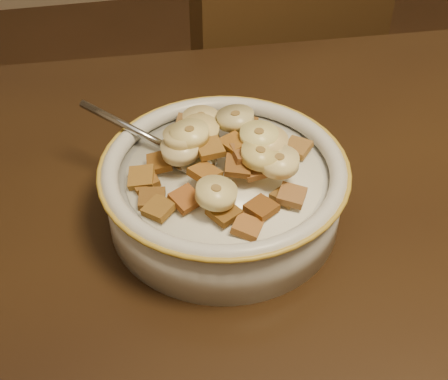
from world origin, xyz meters
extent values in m
cube|color=#3D2713|center=(-0.04, 0.52, 0.42)|extent=(0.48, 0.48, 0.85)
cylinder|color=silver|center=(-0.27, 0.17, 0.77)|extent=(0.19, 0.19, 0.05)
cylinder|color=white|center=(-0.27, 0.17, 0.80)|extent=(0.16, 0.16, 0.00)
ellipsoid|color=#A7ABB0|center=(-0.29, 0.19, 0.80)|extent=(0.06, 0.06, 0.01)
cube|color=brown|center=(-0.28, 0.18, 0.82)|extent=(0.02, 0.02, 0.01)
cube|color=brown|center=(-0.33, 0.14, 0.80)|extent=(0.03, 0.03, 0.01)
cube|color=brown|center=(-0.33, 0.15, 0.80)|extent=(0.02, 0.02, 0.01)
cube|color=#976135|center=(-0.23, 0.13, 0.81)|extent=(0.03, 0.03, 0.01)
cube|color=brown|center=(-0.26, 0.18, 0.82)|extent=(0.03, 0.03, 0.01)
cube|color=brown|center=(-0.24, 0.22, 0.81)|extent=(0.03, 0.03, 0.01)
cube|color=brown|center=(-0.30, 0.21, 0.81)|extent=(0.03, 0.03, 0.01)
cube|color=brown|center=(-0.25, 0.16, 0.81)|extent=(0.02, 0.02, 0.01)
cube|color=brown|center=(-0.26, 0.16, 0.82)|extent=(0.03, 0.03, 0.01)
cube|color=brown|center=(-0.33, 0.17, 0.80)|extent=(0.03, 0.02, 0.01)
cube|color=brown|center=(-0.32, 0.19, 0.81)|extent=(0.02, 0.02, 0.01)
cube|color=brown|center=(-0.25, 0.12, 0.80)|extent=(0.03, 0.03, 0.01)
cube|color=#9B5A20|center=(-0.27, 0.11, 0.80)|extent=(0.03, 0.03, 0.01)
cube|color=#925C23|center=(-0.28, 0.21, 0.81)|extent=(0.03, 0.03, 0.01)
cube|color=brown|center=(-0.24, 0.16, 0.81)|extent=(0.03, 0.03, 0.01)
cube|color=brown|center=(-0.23, 0.13, 0.80)|extent=(0.03, 0.03, 0.01)
cube|color=brown|center=(-0.29, 0.24, 0.80)|extent=(0.03, 0.03, 0.01)
cube|color=#9A5B2A|center=(-0.27, 0.24, 0.80)|extent=(0.03, 0.03, 0.01)
cube|color=brown|center=(-0.26, 0.17, 0.82)|extent=(0.02, 0.02, 0.01)
cube|color=#985D19|center=(-0.26, 0.18, 0.82)|extent=(0.03, 0.03, 0.01)
cube|color=brown|center=(-0.29, 0.16, 0.82)|extent=(0.03, 0.03, 0.01)
cube|color=olive|center=(-0.20, 0.19, 0.80)|extent=(0.03, 0.03, 0.01)
cube|color=#8F611C|center=(-0.34, 0.17, 0.81)|extent=(0.02, 0.02, 0.01)
cube|color=brown|center=(-0.31, 0.14, 0.81)|extent=(0.03, 0.03, 0.01)
cube|color=brown|center=(-0.24, 0.23, 0.80)|extent=(0.03, 0.03, 0.01)
cube|color=brown|center=(-0.28, 0.12, 0.80)|extent=(0.03, 0.03, 0.01)
cylinder|color=#EAD371|center=(-0.24, 0.16, 0.82)|extent=(0.04, 0.04, 0.01)
cylinder|color=#FEE4A4|center=(-0.23, 0.15, 0.82)|extent=(0.03, 0.03, 0.01)
cylinder|color=beige|center=(-0.30, 0.19, 0.83)|extent=(0.04, 0.04, 0.01)
cylinder|color=#E9D281|center=(-0.28, 0.21, 0.82)|extent=(0.03, 0.03, 0.01)
cylinder|color=#F5ED9F|center=(-0.24, 0.18, 0.83)|extent=(0.04, 0.04, 0.01)
cylinder|color=#C8C083|center=(-0.25, 0.21, 0.83)|extent=(0.04, 0.04, 0.01)
cylinder|color=#FCE59C|center=(-0.29, 0.13, 0.82)|extent=(0.04, 0.04, 0.01)
cylinder|color=#E7C57C|center=(-0.23, 0.18, 0.82)|extent=(0.03, 0.03, 0.01)
cylinder|color=#F6E77B|center=(-0.29, 0.19, 0.83)|extent=(0.04, 0.04, 0.01)
cylinder|color=beige|center=(-0.30, 0.18, 0.82)|extent=(0.03, 0.03, 0.02)
cylinder|color=#FDDA8D|center=(-0.28, 0.22, 0.82)|extent=(0.04, 0.04, 0.01)
camera|label=1|loc=(-0.35, -0.20, 1.13)|focal=50.00mm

